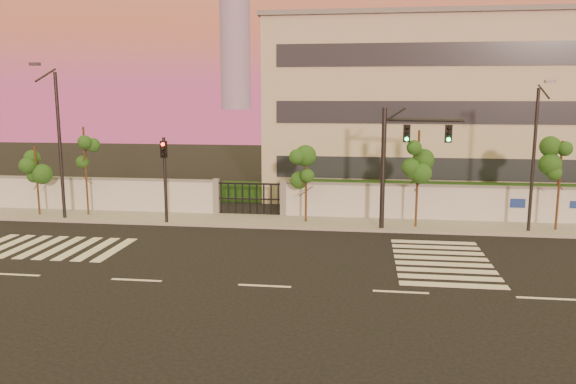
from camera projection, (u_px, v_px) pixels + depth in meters
The scene contains 15 objects.
ground at pixel (265, 286), 20.91m from camera, with size 120.00×120.00×0.00m, color black.
sidewalk at pixel (297, 222), 31.16m from camera, with size 60.00×3.00×0.15m, color gray.
perimeter_wall at pixel (302, 200), 32.44m from camera, with size 60.00×0.36×2.20m.
hedge_row at pixel (324, 196), 35.02m from camera, with size 41.00×4.25×1.80m.
institutional_building at pixel (441, 108), 40.17m from camera, with size 24.40×12.40×12.25m.
road_markings at pixel (244, 256), 24.79m from camera, with size 57.00×7.62×0.02m.
street_tree_b at pixel (36, 165), 32.39m from camera, with size 1.45×1.16×4.17m.
street_tree_c at pixel (85, 151), 32.20m from camera, with size 1.36×1.09×5.27m.
street_tree_d at pixel (306, 171), 30.57m from camera, with size 1.56×1.24×4.05m.
street_tree_e at pixel (419, 157), 29.23m from camera, with size 1.50×1.19×5.26m.
street_tree_f at pixel (561, 165), 28.55m from camera, with size 1.47×1.17×4.76m.
traffic_signal_main at pixel (399, 154), 28.78m from camera, with size 4.04×0.83×6.41m.
traffic_signal_secondary at pixel (165, 170), 30.35m from camera, with size 0.37×0.35×4.81m.
streetlight_west at pixel (58, 138), 31.06m from camera, with size 0.52×2.09×8.69m.
streetlight_east at pixel (535, 153), 28.06m from camera, with size 0.46×1.86×7.74m.
Camera 1 is at (3.53, -19.73, 6.99)m, focal length 35.00 mm.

